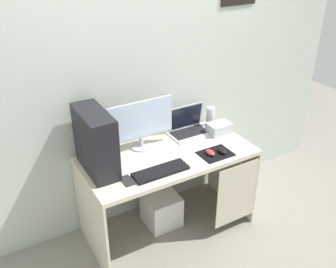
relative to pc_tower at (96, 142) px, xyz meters
name	(u,v)px	position (x,y,z in m)	size (l,w,h in m)	color
ground_plane	(168,226)	(0.55, -0.07, -0.97)	(8.00, 8.00, 0.00)	gray
wall_back	(145,72)	(0.55, 0.30, 0.33)	(4.00, 0.05, 2.60)	beige
desk	(170,170)	(0.57, -0.09, -0.39)	(1.36, 0.67, 0.74)	beige
pc_tower	(96,142)	(0.00, 0.00, 0.00)	(0.18, 0.45, 0.47)	black
monitor	(141,123)	(0.42, 0.12, -0.01)	(0.55, 0.17, 0.41)	#B7BCC6
laptop	(188,128)	(0.88, 0.15, -0.19)	(0.36, 0.25, 0.24)	silver
speaker	(210,116)	(1.13, 0.17, -0.15)	(0.08, 0.08, 0.17)	white
projector	(219,128)	(1.11, 0.01, -0.19)	(0.20, 0.14, 0.09)	#B7BCC6
keyboard	(161,171)	(0.38, -0.27, -0.22)	(0.42, 0.14, 0.02)	black
mousepad	(216,154)	(0.88, -0.26, -0.23)	(0.26, 0.20, 0.01)	black
mouse_left	(210,152)	(0.83, -0.25, -0.21)	(0.06, 0.10, 0.03)	#B23333
mouse_right	(222,151)	(0.93, -0.28, -0.21)	(0.06, 0.10, 0.03)	black
cell_phone	(127,181)	(0.12, -0.25, -0.23)	(0.07, 0.13, 0.01)	#232326
subwoofer	(161,209)	(0.53, -0.01, -0.83)	(0.29, 0.29, 0.29)	white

